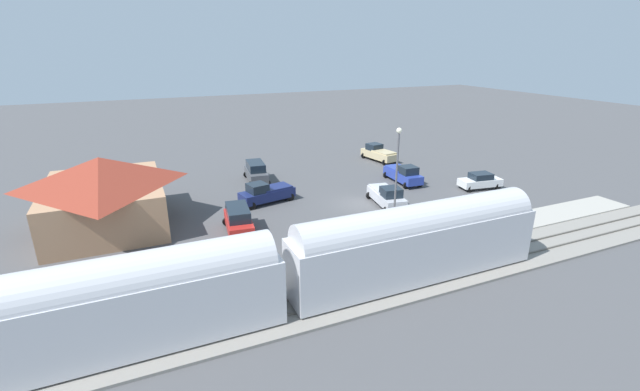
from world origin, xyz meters
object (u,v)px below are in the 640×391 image
(suv_red, at_px, (238,220))
(pickup_tan, at_px, (379,153))
(pickup_blue, at_px, (403,174))
(light_pole_near_platform, at_px, (397,170))
(pickup_navy, at_px, (266,193))
(pedestrian_on_platform, at_px, (472,223))
(pedestrian_waiting_far, at_px, (480,214))
(station_building, at_px, (104,191))
(suv_charcoal, at_px, (256,172))
(pickup_silver, at_px, (387,196))
(sedan_white, at_px, (480,181))

(suv_red, height_order, pickup_tan, suv_red)
(pickup_blue, relative_size, light_pole_near_platform, 0.63)
(pickup_navy, height_order, light_pole_near_platform, light_pole_near_platform)
(pedestrian_on_platform, bearing_deg, pickup_tan, -13.83)
(pedestrian_on_platform, distance_m, pickup_blue, 14.84)
(pedestrian_on_platform, height_order, pedestrian_waiting_far, same)
(station_building, height_order, pedestrian_on_platform, station_building)
(station_building, xyz_separation_m, suv_red, (-5.96, -9.82, -1.98))
(suv_charcoal, distance_m, pickup_navy, 7.30)
(station_building, xyz_separation_m, pedestrian_waiting_far, (-13.24, -28.66, -1.85))
(light_pole_near_platform, bearing_deg, pickup_navy, 33.61)
(pickup_silver, bearing_deg, pickup_blue, -45.67)
(pedestrian_waiting_far, height_order, sedan_white, pedestrian_waiting_far)
(pedestrian_waiting_far, xyz_separation_m, pickup_navy, (13.19, 14.66, -0.25))
(pedestrian_waiting_far, relative_size, light_pole_near_platform, 0.20)
(pickup_blue, bearing_deg, pickup_silver, 134.33)
(sedan_white, xyz_separation_m, light_pole_near_platform, (-6.06, 14.95, 4.54))
(pedestrian_waiting_far, xyz_separation_m, suv_red, (7.28, 18.83, -0.13))
(pedestrian_on_platform, relative_size, pickup_navy, 0.30)
(pickup_silver, bearing_deg, pickup_navy, 61.84)
(suv_red, height_order, sedan_white, suv_red)
(pedestrian_waiting_far, bearing_deg, station_building, 65.21)
(suv_charcoal, distance_m, pickup_tan, 17.65)
(pedestrian_waiting_far, bearing_deg, pickup_tan, -9.71)
(pickup_navy, bearing_deg, suv_red, 144.78)
(sedan_white, height_order, pickup_blue, pickup_blue)
(pickup_blue, bearing_deg, pickup_tan, -15.01)
(suv_red, xyz_separation_m, light_pole_near_platform, (-5.24, -11.59, 4.27))
(suv_charcoal, relative_size, pickup_blue, 0.93)
(pedestrian_waiting_far, relative_size, pickup_silver, 0.30)
(pickup_tan, bearing_deg, suv_red, 124.19)
(station_building, distance_m, pickup_silver, 25.04)
(station_building, bearing_deg, pedestrian_on_platform, -118.53)
(sedan_white, relative_size, pickup_tan, 0.83)
(pedestrian_waiting_far, relative_size, pickup_tan, 0.30)
(pedestrian_on_platform, relative_size, pickup_silver, 0.30)
(pedestrian_on_platform, distance_m, sedan_white, 13.49)
(pickup_blue, distance_m, pickup_navy, 16.00)
(pedestrian_waiting_far, bearing_deg, pickup_navy, 48.03)
(sedan_white, bearing_deg, pickup_blue, 51.29)
(pedestrian_waiting_far, xyz_separation_m, suv_charcoal, (20.42, 13.61, -0.13))
(pickup_silver, height_order, light_pole_near_platform, light_pole_near_platform)
(light_pole_near_platform, bearing_deg, sedan_white, -67.93)
(pickup_blue, xyz_separation_m, pickup_tan, (9.51, -2.55, 0.00))
(pickup_tan, distance_m, light_pole_near_platform, 23.89)
(suv_red, bearing_deg, pedestrian_on_platform, -116.89)
(station_building, distance_m, pickup_navy, 14.15)
(station_building, relative_size, pickup_tan, 2.18)
(pickup_tan, bearing_deg, station_building, 106.24)
(sedan_white, bearing_deg, pedestrian_waiting_far, 136.42)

